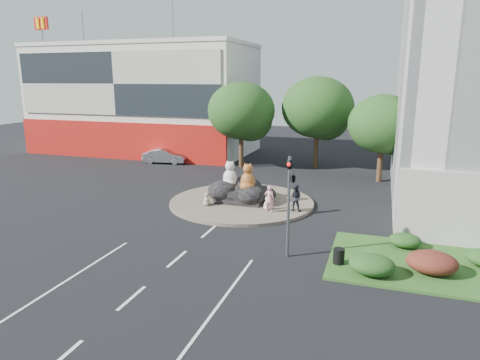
% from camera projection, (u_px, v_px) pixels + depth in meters
% --- Properties ---
extents(ground, '(120.00, 120.00, 0.00)m').
position_uv_depth(ground, '(177.00, 259.00, 20.71)').
color(ground, black).
rests_on(ground, ground).
extents(roundabout_island, '(10.00, 10.00, 0.20)m').
position_uv_depth(roundabout_island, '(242.00, 202.00, 29.92)').
color(roundabout_island, brown).
rests_on(roundabout_island, ground).
extents(rock_plinth, '(3.20, 2.60, 0.90)m').
position_uv_depth(rock_plinth, '(242.00, 194.00, 29.79)').
color(rock_plinth, black).
rests_on(rock_plinth, roundabout_island).
extents(shophouse_block, '(25.20, 12.30, 17.40)m').
position_uv_depth(shophouse_block, '(145.00, 99.00, 50.59)').
color(shophouse_block, silver).
rests_on(shophouse_block, ground).
extents(grass_verge, '(10.00, 6.00, 0.12)m').
position_uv_depth(grass_verge, '(440.00, 266.00, 19.77)').
color(grass_verge, '#23531B').
rests_on(grass_verge, ground).
extents(tree_left, '(6.46, 6.46, 8.27)m').
position_uv_depth(tree_left, '(242.00, 114.00, 41.07)').
color(tree_left, '#382314').
rests_on(tree_left, ground).
extents(tree_mid, '(6.84, 6.84, 8.76)m').
position_uv_depth(tree_mid, '(318.00, 111.00, 40.69)').
color(tree_mid, '#382314').
rests_on(tree_mid, ground).
extents(tree_right, '(5.70, 5.70, 7.30)m').
position_uv_depth(tree_right, '(384.00, 127.00, 35.36)').
color(tree_right, '#382314').
rests_on(tree_right, ground).
extents(hedge_near_green, '(2.00, 1.60, 0.90)m').
position_uv_depth(hedge_near_green, '(372.00, 265.00, 18.73)').
color(hedge_near_green, '#113715').
rests_on(hedge_near_green, grass_verge).
extents(hedge_red, '(2.20, 1.76, 0.99)m').
position_uv_depth(hedge_red, '(432.00, 262.00, 18.87)').
color(hedge_red, '#4B1914').
rests_on(hedge_red, grass_verge).
extents(hedge_back_green, '(1.60, 1.28, 0.72)m').
position_uv_depth(hedge_back_green, '(405.00, 240.00, 21.80)').
color(hedge_back_green, '#113715').
rests_on(hedge_back_green, grass_verge).
extents(traffic_light, '(0.44, 1.24, 5.00)m').
position_uv_depth(traffic_light, '(291.00, 185.00, 20.15)').
color(traffic_light, '#595B60').
rests_on(traffic_light, ground).
extents(street_lamp, '(2.34, 0.22, 8.06)m').
position_uv_depth(street_lamp, '(455.00, 154.00, 23.09)').
color(street_lamp, '#595B60').
rests_on(street_lamp, ground).
extents(cat_white, '(1.18, 1.04, 1.91)m').
position_uv_depth(cat_white, '(230.00, 174.00, 29.79)').
color(cat_white, beige).
rests_on(cat_white, rock_plinth).
extents(cat_tabby, '(1.21, 1.07, 1.93)m').
position_uv_depth(cat_tabby, '(248.00, 177.00, 28.88)').
color(cat_tabby, '#C25428').
rests_on(cat_tabby, rock_plinth).
extents(kitten_calico, '(0.73, 0.71, 0.92)m').
position_uv_depth(kitten_calico, '(207.00, 199.00, 28.71)').
color(kitten_calico, white).
rests_on(kitten_calico, roundabout_island).
extents(kitten_white, '(0.58, 0.52, 0.88)m').
position_uv_depth(kitten_white, '(267.00, 203.00, 27.81)').
color(kitten_white, beige).
rests_on(kitten_white, roundabout_island).
extents(pedestrian_pink, '(0.63, 0.42, 1.73)m').
position_uv_depth(pedestrian_pink, '(269.00, 199.00, 27.20)').
color(pedestrian_pink, pink).
rests_on(pedestrian_pink, roundabout_island).
extents(pedestrian_dark, '(0.88, 0.70, 1.75)m').
position_uv_depth(pedestrian_dark, '(295.00, 198.00, 27.40)').
color(pedestrian_dark, '#202129').
rests_on(pedestrian_dark, roundabout_island).
extents(parked_car, '(4.65, 2.17, 1.47)m').
position_uv_depth(parked_car, '(165.00, 156.00, 44.00)').
color(parked_car, '#929699').
rests_on(parked_car, ground).
extents(litter_bin, '(0.67, 0.67, 0.73)m').
position_uv_depth(litter_bin, '(339.00, 256.00, 19.86)').
color(litter_bin, black).
rests_on(litter_bin, grass_verge).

